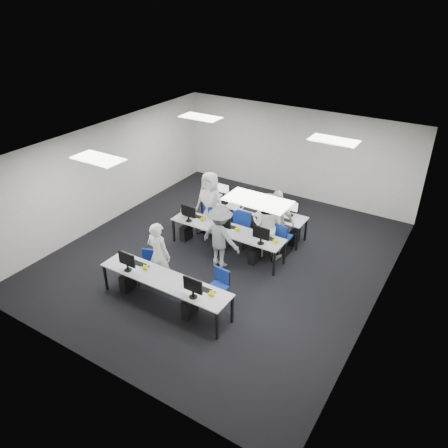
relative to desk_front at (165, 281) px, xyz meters
The scene contains 23 objects.
room 2.54m from the desk_front, 90.00° to the left, with size 9.00×9.02×3.00m.
ceiling_panels 3.33m from the desk_front, 90.00° to the left, with size 5.20×4.60×0.02m.
desk_front is the anchor object (origin of this frame).
desk_mid 2.60m from the desk_front, 90.00° to the left, with size 3.20×0.70×0.73m.
desk_back 4.00m from the desk_front, 90.00° to the left, with size 3.20×0.70×0.73m.
equipment_front 0.38m from the desk_front, behind, with size 2.51×0.41×1.19m.
equipment_mid 2.61m from the desk_front, 94.24° to the left, with size 2.91×0.41×1.19m.
equipment_back 4.04m from the desk_front, 87.27° to the left, with size 2.91×0.41×1.19m.
chair_0 1.10m from the desk_front, 152.47° to the left, with size 0.53×0.55×0.83m.
chair_1 1.23m from the desk_front, 35.57° to the left, with size 0.45×0.48×0.85m.
chair_2 3.29m from the desk_front, 107.77° to the left, with size 0.52×0.54×0.82m.
chair_3 3.15m from the desk_front, 87.99° to the left, with size 0.50×0.54×0.96m.
chair_4 3.24m from the desk_front, 71.68° to the left, with size 0.50×0.53×0.90m.
chair_5 3.62m from the desk_front, 106.50° to the left, with size 0.53×0.55×0.83m.
chair_6 3.54m from the desk_front, 90.68° to the left, with size 0.46×0.50×0.88m.
chair_7 3.60m from the desk_front, 69.59° to the left, with size 0.47×0.51×0.95m.
handbag 2.92m from the desk_front, 116.36° to the left, with size 0.40×0.26×0.33m, color #866345.
student_0 0.81m from the desk_front, 137.71° to the left, with size 0.62×0.41×1.70m, color white.
student_1 3.23m from the desk_front, 72.83° to the left, with size 0.87×0.68×1.79m, color white.
student_2 3.58m from the desk_front, 107.22° to the left, with size 0.88×0.57×1.80m, color white.
student_3 3.61m from the desk_front, 73.78° to the left, with size 1.02×0.43×1.74m, color white.
photographer 2.01m from the desk_front, 84.81° to the left, with size 1.09×0.63×1.69m, color gray.
dslr_camera 2.43m from the desk_front, 84.88° to the left, with size 0.14×0.18×0.10m, color black.
Camera 1 is at (5.21, -8.29, 6.41)m, focal length 35.00 mm.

